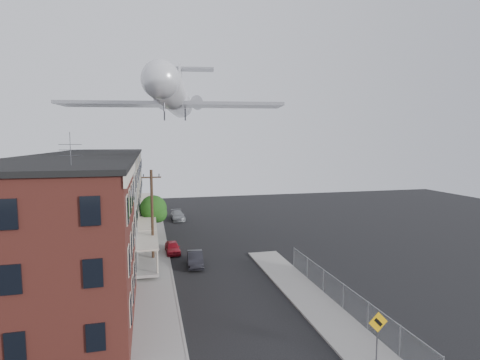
% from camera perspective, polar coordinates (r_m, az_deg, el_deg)
% --- Properties ---
extents(sidewalk_left, '(3.00, 62.00, 0.12)m').
position_cam_1_polar(sidewalk_left, '(42.96, -13.04, -9.84)').
color(sidewalk_left, gray).
rests_on(sidewalk_left, ground).
extents(sidewalk_right, '(3.00, 26.00, 0.12)m').
position_cam_1_polar(sidewalk_right, '(28.43, 11.59, -18.20)').
color(sidewalk_right, gray).
rests_on(sidewalk_right, ground).
extents(curb_left, '(0.15, 62.00, 0.14)m').
position_cam_1_polar(curb_left, '(43.00, -11.08, -9.78)').
color(curb_left, gray).
rests_on(curb_left, ground).
extents(curb_right, '(0.15, 26.00, 0.14)m').
position_cam_1_polar(curb_right, '(27.88, 8.74, -18.63)').
color(curb_right, gray).
rests_on(curb_right, ground).
extents(corner_building, '(10.31, 12.30, 12.15)m').
position_cam_1_polar(corner_building, '(25.96, -27.42, -9.17)').
color(corner_building, '#3C1813').
rests_on(corner_building, ground).
extents(row_house_a, '(11.98, 7.00, 10.30)m').
position_cam_1_polar(row_house_a, '(35.04, -23.72, -5.27)').
color(row_house_a, slate).
rests_on(row_house_a, ground).
extents(row_house_b, '(11.98, 7.00, 10.30)m').
position_cam_1_polar(row_house_b, '(41.84, -22.09, -3.44)').
color(row_house_b, '#6F6658').
rests_on(row_house_b, ground).
extents(row_house_c, '(11.98, 7.00, 10.30)m').
position_cam_1_polar(row_house_c, '(48.70, -20.91, -2.13)').
color(row_house_c, slate).
rests_on(row_house_c, ground).
extents(row_house_d, '(11.98, 7.00, 10.30)m').
position_cam_1_polar(row_house_d, '(55.60, -20.03, -1.14)').
color(row_house_d, '#6F6658').
rests_on(row_house_d, ground).
extents(row_house_e, '(11.98, 7.00, 10.30)m').
position_cam_1_polar(row_house_e, '(62.52, -19.35, -0.37)').
color(row_house_e, slate).
rests_on(row_house_e, ground).
extents(chainlink_fence, '(0.06, 18.06, 1.90)m').
position_cam_1_polar(chainlink_fence, '(27.89, 15.45, -16.69)').
color(chainlink_fence, gray).
rests_on(chainlink_fence, ground).
extents(warning_sign, '(1.10, 0.11, 2.80)m').
position_cam_1_polar(warning_sign, '(22.20, 20.25, -20.49)').
color(warning_sign, '#515156').
rests_on(warning_sign, ground).
extents(utility_pole, '(1.80, 0.26, 9.00)m').
position_cam_1_polar(utility_pole, '(36.05, -13.23, -5.35)').
color(utility_pole, black).
rests_on(utility_pole, ground).
extents(street_tree, '(3.22, 3.20, 5.20)m').
position_cam_1_polar(street_tree, '(46.04, -12.92, -4.45)').
color(street_tree, black).
rests_on(street_tree, ground).
extents(car_near, '(1.58, 3.65, 1.23)m').
position_cam_1_polar(car_near, '(40.19, -10.25, -10.07)').
color(car_near, maroon).
rests_on(car_near, ground).
extents(car_mid, '(1.65, 4.09, 1.32)m').
position_cam_1_polar(car_mid, '(36.03, -6.87, -11.83)').
color(car_mid, black).
rests_on(car_mid, ground).
extents(car_far, '(2.04, 4.65, 1.33)m').
position_cam_1_polar(car_far, '(56.39, -9.47, -5.36)').
color(car_far, gray).
rests_on(car_far, ground).
extents(airplane, '(23.00, 26.27, 7.55)m').
position_cam_1_polar(airplane, '(42.12, -9.99, 12.34)').
color(airplane, silver).
rests_on(airplane, ground).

